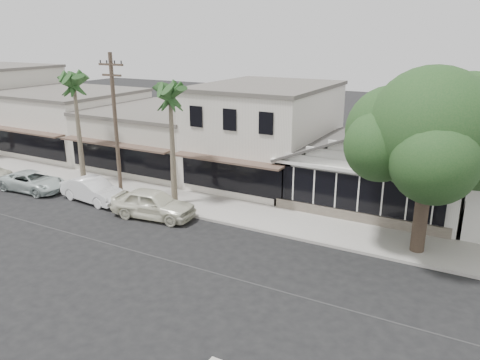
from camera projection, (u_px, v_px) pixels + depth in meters
The scene contains 13 objects.
ground at pixel (194, 267), 20.91m from camera, with size 140.00×140.00×0.00m, color black.
sidewalk_north at pixel (150, 194), 30.20m from camera, with size 90.00×3.50×0.15m, color #9E9991.
corner_shop at pixel (377, 161), 28.28m from camera, with size 10.40×8.60×5.10m.
row_building_near at pixel (266, 135), 32.61m from camera, with size 8.00×10.00×6.50m, color silver.
row_building_midnear at pixel (163, 138), 37.08m from camera, with size 10.00×10.00×4.20m, color beige.
row_building_midfar at pixel (69, 121), 41.77m from camera, with size 11.00×10.00×5.00m, color silver.
utility_pole at pixel (116, 125), 27.95m from camera, with size 1.80×0.24×9.00m.
car_0 at pixel (153, 204), 26.37m from camera, with size 1.95×4.86×1.65m, color silver.
car_1 at pixel (93, 190), 28.96m from camera, with size 1.56×4.47×1.47m, color white.
car_2 at pixel (33, 181), 30.93m from camera, with size 2.15×4.67×1.30m, color #B4C2BF.
shade_tree at pixel (430, 133), 20.81m from camera, with size 7.91×7.15×8.78m.
palm_east at pixel (170, 95), 26.53m from camera, with size 3.22×3.22×7.81m.
palm_mid at pixel (74, 83), 30.55m from camera, with size 3.36×3.36×8.07m.
Camera 1 is at (10.81, -15.49, 10.00)m, focal length 35.00 mm.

